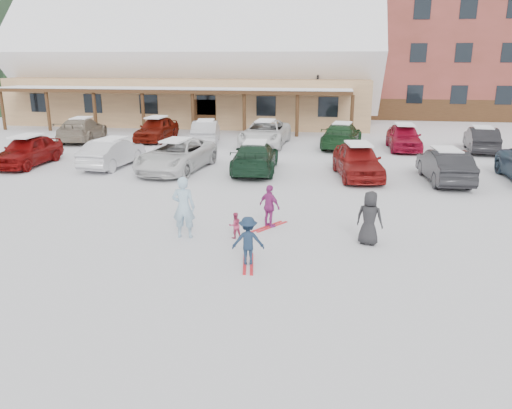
% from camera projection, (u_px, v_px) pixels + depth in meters
% --- Properties ---
extents(ground, '(160.00, 160.00, 0.00)m').
position_uv_depth(ground, '(240.00, 248.00, 14.03)').
color(ground, white).
rests_on(ground, ground).
extents(day_lodge, '(29.12, 12.50, 10.38)m').
position_uv_depth(day_lodge, '(194.00, 73.00, 40.73)').
color(day_lodge, tan).
rests_on(day_lodge, ground).
extents(alpine_hotel, '(31.48, 14.01, 21.48)m').
position_uv_depth(alpine_hotel, '(470.00, 18.00, 45.47)').
color(alpine_hotel, brown).
rests_on(alpine_hotel, ground).
extents(lamp_post, '(0.50, 0.25, 6.52)m').
position_uv_depth(lamp_post, '(318.00, 78.00, 36.35)').
color(lamp_post, black).
rests_on(lamp_post, ground).
extents(conifer_0, '(4.40, 4.40, 10.20)m').
position_uv_depth(conifer_0, '(16.00, 51.00, 44.68)').
color(conifer_0, black).
rests_on(conifer_0, ground).
extents(conifer_2, '(5.28, 5.28, 12.24)m').
position_uv_depth(conifer_2, '(47.00, 42.00, 56.31)').
color(conifer_2, black).
rests_on(conifer_2, ground).
extents(conifer_3, '(3.96, 3.96, 9.18)m').
position_uv_depth(conifer_3, '(370.00, 58.00, 53.38)').
color(conifer_3, black).
rests_on(conifer_3, ground).
extents(adult_skier, '(0.70, 0.48, 1.86)m').
position_uv_depth(adult_skier, '(184.00, 207.00, 14.62)').
color(adult_skier, '#97BBD1').
rests_on(adult_skier, ground).
extents(toddler_red, '(0.48, 0.45, 0.79)m').
position_uv_depth(toddler_red, '(235.00, 225.00, 14.70)').
color(toddler_red, '#AE3256').
rests_on(toddler_red, ground).
extents(child_navy, '(0.90, 0.60, 1.29)m').
position_uv_depth(child_navy, '(248.00, 241.00, 12.75)').
color(child_navy, '#172941').
rests_on(child_navy, ground).
extents(skis_child_navy, '(0.42, 1.41, 0.03)m').
position_uv_depth(skis_child_navy, '(248.00, 264.00, 12.93)').
color(skis_child_navy, red).
rests_on(skis_child_navy, ground).
extents(child_magenta, '(0.85, 0.73, 1.37)m').
position_uv_depth(child_magenta, '(270.00, 206.00, 15.57)').
color(child_magenta, '#9F2D7E').
rests_on(child_magenta, ground).
extents(skis_child_magenta, '(0.96, 1.27, 0.03)m').
position_uv_depth(skis_child_magenta, '(269.00, 227.00, 15.76)').
color(skis_child_magenta, red).
rests_on(skis_child_magenta, ground).
extents(bystander_dark, '(0.89, 0.72, 1.56)m').
position_uv_depth(bystander_dark, '(369.00, 218.00, 14.11)').
color(bystander_dark, black).
rests_on(bystander_dark, ground).
extents(parked_car_0, '(1.78, 4.35, 1.48)m').
position_uv_depth(parked_car_0, '(28.00, 151.00, 24.51)').
color(parked_car_0, maroon).
rests_on(parked_car_0, ground).
extents(parked_car_1, '(1.85, 4.31, 1.38)m').
position_uv_depth(parked_car_1, '(112.00, 153.00, 24.24)').
color(parked_car_1, silver).
rests_on(parked_car_1, ground).
extents(parked_car_2, '(3.05, 5.53, 1.47)m').
position_uv_depth(parked_car_2, '(176.00, 155.00, 23.41)').
color(parked_car_2, silver).
rests_on(parked_car_2, ground).
extents(parked_car_3, '(2.21, 4.92, 1.40)m').
position_uv_depth(parked_car_3, '(255.00, 157.00, 23.18)').
color(parked_car_3, '#14301F').
rests_on(parked_car_3, ground).
extents(parked_car_4, '(2.48, 4.68, 1.52)m').
position_uv_depth(parked_car_4, '(358.00, 161.00, 22.09)').
color(parked_car_4, maroon).
rests_on(parked_car_4, ground).
extents(parked_car_5, '(1.79, 4.39, 1.42)m').
position_uv_depth(parked_car_5, '(445.00, 166.00, 21.30)').
color(parked_car_5, black).
rests_on(parked_car_5, ground).
extents(parked_car_7, '(2.81, 5.30, 1.46)m').
position_uv_depth(parked_car_7, '(82.00, 129.00, 31.79)').
color(parked_car_7, gray).
rests_on(parked_car_7, ground).
extents(parked_car_8, '(1.93, 4.48, 1.51)m').
position_uv_depth(parked_car_8, '(157.00, 129.00, 31.88)').
color(parked_car_8, '#641108').
rests_on(parked_car_8, ground).
extents(parked_car_9, '(2.16, 4.45, 1.40)m').
position_uv_depth(parked_car_9, '(206.00, 132.00, 31.05)').
color(parked_car_9, '#B2B2B7').
rests_on(parked_car_9, ground).
extents(parked_car_10, '(2.80, 5.58, 1.52)m').
position_uv_depth(parked_car_10, '(265.00, 133.00, 30.08)').
color(parked_car_10, white).
rests_on(parked_car_10, ground).
extents(parked_car_11, '(2.67, 5.21, 1.45)m').
position_uv_depth(parked_car_11, '(342.00, 135.00, 29.43)').
color(parked_car_11, '#183E1F').
rests_on(parked_car_11, ground).
extents(parked_car_12, '(1.79, 4.34, 1.47)m').
position_uv_depth(parked_car_12, '(404.00, 137.00, 28.74)').
color(parked_car_12, maroon).
rests_on(parked_car_12, ground).
extents(parked_car_13, '(1.94, 4.35, 1.39)m').
position_uv_depth(parked_car_13, '(481.00, 139.00, 28.19)').
color(parked_car_13, black).
rests_on(parked_car_13, ground).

